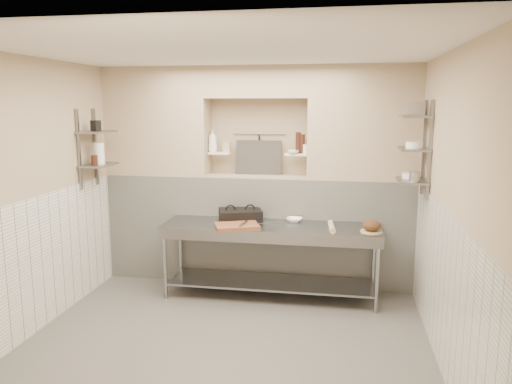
% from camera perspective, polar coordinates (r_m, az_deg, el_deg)
% --- Properties ---
extents(floor, '(4.00, 3.90, 0.10)m').
position_cam_1_polar(floor, '(5.25, -3.22, -16.91)').
color(floor, '#59544F').
rests_on(floor, ground).
extents(ceiling, '(4.00, 3.90, 0.10)m').
position_cam_1_polar(ceiling, '(4.72, -3.57, 16.35)').
color(ceiling, silver).
rests_on(ceiling, ground).
extents(wall_left, '(0.10, 3.90, 2.80)m').
position_cam_1_polar(wall_left, '(5.61, -24.24, -0.41)').
color(wall_left, tan).
rests_on(wall_left, ground).
extents(wall_right, '(0.10, 3.90, 2.80)m').
position_cam_1_polar(wall_right, '(4.75, 21.45, -1.94)').
color(wall_right, tan).
rests_on(wall_right, ground).
extents(wall_back, '(4.00, 0.10, 2.80)m').
position_cam_1_polar(wall_back, '(6.71, 0.51, 2.06)').
color(wall_back, tan).
rests_on(wall_back, ground).
extents(wall_front, '(4.00, 0.10, 2.80)m').
position_cam_1_polar(wall_front, '(2.93, -12.45, -8.67)').
color(wall_front, tan).
rests_on(wall_front, ground).
extents(backwall_lower, '(4.00, 0.40, 1.40)m').
position_cam_1_polar(backwall_lower, '(6.61, 0.15, -4.27)').
color(backwall_lower, silver).
rests_on(backwall_lower, floor).
extents(alcove_sill, '(1.30, 0.40, 0.02)m').
position_cam_1_polar(alcove_sill, '(6.47, 0.15, 1.84)').
color(alcove_sill, tan).
rests_on(alcove_sill, backwall_lower).
extents(backwall_pillar_left, '(1.35, 0.40, 1.40)m').
position_cam_1_polar(backwall_pillar_left, '(6.76, -11.10, 7.88)').
color(backwall_pillar_left, tan).
rests_on(backwall_pillar_left, backwall_lower).
extents(backwall_pillar_right, '(1.35, 0.40, 1.40)m').
position_cam_1_polar(backwall_pillar_right, '(6.32, 12.19, 7.71)').
color(backwall_pillar_right, tan).
rests_on(backwall_pillar_right, backwall_lower).
extents(backwall_header, '(1.30, 0.40, 0.40)m').
position_cam_1_polar(backwall_header, '(6.41, 0.16, 12.44)').
color(backwall_header, tan).
rests_on(backwall_header, backwall_lower).
extents(wainscot_left, '(0.02, 3.90, 1.40)m').
position_cam_1_polar(wainscot_left, '(5.73, -23.24, -7.33)').
color(wainscot_left, silver).
rests_on(wainscot_left, floor).
extents(wainscot_right, '(0.02, 3.90, 1.40)m').
position_cam_1_polar(wainscot_right, '(4.93, 20.23, -9.92)').
color(wainscot_right, silver).
rests_on(wainscot_right, floor).
extents(alcove_shelf_left, '(0.28, 0.16, 0.02)m').
position_cam_1_polar(alcove_shelf_left, '(6.54, -4.19, 4.46)').
color(alcove_shelf_left, white).
rests_on(alcove_shelf_left, backwall_lower).
extents(alcove_shelf_right, '(0.28, 0.16, 0.02)m').
position_cam_1_polar(alcove_shelf_right, '(6.37, 4.60, 4.31)').
color(alcove_shelf_right, white).
rests_on(alcove_shelf_right, backwall_lower).
extents(utensil_rail, '(0.70, 0.02, 0.02)m').
position_cam_1_polar(utensil_rail, '(6.58, 0.40, 6.71)').
color(utensil_rail, gray).
rests_on(utensil_rail, wall_back).
extents(hanging_steel, '(0.02, 0.02, 0.30)m').
position_cam_1_polar(hanging_steel, '(6.57, 0.37, 5.22)').
color(hanging_steel, black).
rests_on(hanging_steel, utensil_rail).
extents(splash_panel, '(0.60, 0.08, 0.45)m').
position_cam_1_polar(splash_panel, '(6.54, 0.30, 3.96)').
color(splash_panel, '#383330').
rests_on(splash_panel, alcove_sill).
extents(shelf_rail_left_a, '(0.03, 0.03, 0.95)m').
position_cam_1_polar(shelf_rail_left_a, '(6.59, -17.88, 4.92)').
color(shelf_rail_left_a, slate).
rests_on(shelf_rail_left_a, wall_left).
extents(shelf_rail_left_b, '(0.03, 0.03, 0.95)m').
position_cam_1_polar(shelf_rail_left_b, '(6.23, -19.58, 4.57)').
color(shelf_rail_left_b, slate).
rests_on(shelf_rail_left_b, wall_left).
extents(wall_shelf_left_lower, '(0.30, 0.50, 0.02)m').
position_cam_1_polar(wall_shelf_left_lower, '(6.37, -17.54, 2.97)').
color(wall_shelf_left_lower, slate).
rests_on(wall_shelf_left_lower, wall_left).
extents(wall_shelf_left_upper, '(0.30, 0.50, 0.03)m').
position_cam_1_polar(wall_shelf_left_upper, '(6.33, -17.73, 6.57)').
color(wall_shelf_left_upper, slate).
rests_on(wall_shelf_left_upper, wall_left).
extents(shelf_rail_right_a, '(0.03, 0.03, 1.05)m').
position_cam_1_polar(shelf_rail_right_a, '(5.90, 18.63, 4.84)').
color(shelf_rail_right_a, slate).
rests_on(shelf_rail_right_a, wall_right).
extents(shelf_rail_right_b, '(0.03, 0.03, 1.05)m').
position_cam_1_polar(shelf_rail_right_b, '(5.51, 19.25, 4.47)').
color(shelf_rail_right_b, slate).
rests_on(shelf_rail_right_b, wall_right).
extents(wall_shelf_right_lower, '(0.30, 0.50, 0.02)m').
position_cam_1_polar(wall_shelf_right_lower, '(5.72, 17.40, 1.23)').
color(wall_shelf_right_lower, slate).
rests_on(wall_shelf_right_lower, wall_right).
extents(wall_shelf_right_mid, '(0.30, 0.50, 0.02)m').
position_cam_1_polar(wall_shelf_right_mid, '(5.68, 17.58, 4.72)').
color(wall_shelf_right_mid, slate).
rests_on(wall_shelf_right_mid, wall_right).
extents(wall_shelf_right_upper, '(0.30, 0.50, 0.03)m').
position_cam_1_polar(wall_shelf_right_upper, '(5.66, 17.77, 8.24)').
color(wall_shelf_right_upper, slate).
rests_on(wall_shelf_right_upper, wall_right).
extents(prep_table, '(2.60, 0.70, 0.90)m').
position_cam_1_polar(prep_table, '(6.04, 1.69, -6.20)').
color(prep_table, gray).
rests_on(prep_table, floor).
extents(panini_press, '(0.60, 0.51, 0.14)m').
position_cam_1_polar(panini_press, '(6.20, -1.80, -2.66)').
color(panini_press, black).
rests_on(panini_press, prep_table).
extents(cutting_board, '(0.59, 0.51, 0.04)m').
position_cam_1_polar(cutting_board, '(5.84, -2.18, -3.92)').
color(cutting_board, brown).
rests_on(cutting_board, prep_table).
extents(knife_blade, '(0.29, 0.12, 0.01)m').
position_cam_1_polar(knife_blade, '(5.89, 1.50, -3.55)').
color(knife_blade, gray).
rests_on(knife_blade, cutting_board).
extents(tongs, '(0.06, 0.27, 0.02)m').
position_cam_1_polar(tongs, '(5.81, -1.49, -3.64)').
color(tongs, gray).
rests_on(tongs, cutting_board).
extents(mixing_bowl, '(0.21, 0.21, 0.05)m').
position_cam_1_polar(mixing_bowl, '(6.17, 4.40, -3.18)').
color(mixing_bowl, white).
rests_on(mixing_bowl, prep_table).
extents(rolling_pin, '(0.10, 0.44, 0.07)m').
position_cam_1_polar(rolling_pin, '(5.83, 8.63, -3.95)').
color(rolling_pin, '#D2B186').
rests_on(rolling_pin, prep_table).
extents(bread_board, '(0.25, 0.25, 0.01)m').
position_cam_1_polar(bread_board, '(5.81, 13.07, -4.41)').
color(bread_board, '#D2B186').
rests_on(bread_board, prep_table).
extents(bread_loaf, '(0.21, 0.21, 0.12)m').
position_cam_1_polar(bread_loaf, '(5.79, 13.09, -3.75)').
color(bread_loaf, '#4C2D19').
rests_on(bread_loaf, bread_board).
extents(bottle_soap, '(0.14, 0.14, 0.29)m').
position_cam_1_polar(bottle_soap, '(6.53, -4.97, 5.85)').
color(bottle_soap, white).
rests_on(bottle_soap, alcove_shelf_left).
extents(jar_alcove, '(0.09, 0.09, 0.13)m').
position_cam_1_polar(jar_alcove, '(6.53, -3.34, 5.15)').
color(jar_alcove, tan).
rests_on(jar_alcove, alcove_shelf_left).
extents(bowl_alcove, '(0.18, 0.18, 0.05)m').
position_cam_1_polar(bowl_alcove, '(6.31, 4.27, 4.59)').
color(bowl_alcove, white).
rests_on(bowl_alcove, alcove_shelf_right).
extents(condiment_a, '(0.07, 0.07, 0.24)m').
position_cam_1_polar(condiment_a, '(6.37, 5.31, 5.51)').
color(condiment_a, black).
rests_on(condiment_a, alcove_shelf_right).
extents(condiment_b, '(0.07, 0.07, 0.27)m').
position_cam_1_polar(condiment_b, '(6.37, 4.84, 5.63)').
color(condiment_b, black).
rests_on(condiment_b, alcove_shelf_right).
extents(condiment_c, '(0.07, 0.07, 0.12)m').
position_cam_1_polar(condiment_c, '(6.33, 5.70, 4.91)').
color(condiment_c, white).
rests_on(condiment_c, alcove_shelf_right).
extents(jug_left, '(0.13, 0.13, 0.26)m').
position_cam_1_polar(jug_left, '(6.37, -17.52, 4.25)').
color(jug_left, white).
rests_on(jug_left, wall_shelf_left_lower).
extents(jar_left, '(0.08, 0.08, 0.12)m').
position_cam_1_polar(jar_left, '(6.27, -17.99, 3.50)').
color(jar_left, black).
rests_on(jar_left, wall_shelf_left_lower).
extents(box_left_upper, '(0.11, 0.11, 0.13)m').
position_cam_1_polar(box_left_upper, '(6.31, -17.85, 7.24)').
color(box_left_upper, black).
rests_on(box_left_upper, wall_shelf_left_upper).
extents(bowl_right, '(0.18, 0.18, 0.05)m').
position_cam_1_polar(bowl_right, '(5.85, 17.25, 1.81)').
color(bowl_right, white).
rests_on(bowl_right, wall_shelf_right_lower).
extents(canister_right, '(0.11, 0.11, 0.11)m').
position_cam_1_polar(canister_right, '(5.54, 17.66, 1.66)').
color(canister_right, gray).
rests_on(canister_right, wall_shelf_right_lower).
extents(bowl_right_mid, '(0.18, 0.18, 0.07)m').
position_cam_1_polar(bowl_right_mid, '(5.64, 17.65, 5.15)').
color(bowl_right_mid, white).
rests_on(bowl_right_mid, wall_shelf_right_mid).
extents(basket_right, '(0.21, 0.25, 0.14)m').
position_cam_1_polar(basket_right, '(5.61, 17.88, 9.07)').
color(basket_right, gray).
rests_on(basket_right, wall_shelf_right_upper).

